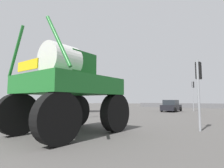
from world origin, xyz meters
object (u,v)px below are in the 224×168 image
Objects in this scene: traffic_signal_near_left at (75,85)px; traffic_signal_near_right at (199,79)px; bare_tree_left at (71,71)px; sedan_ahead at (171,106)px; oversize_sprayer at (69,88)px; traffic_signal_far_left at (193,89)px.

traffic_signal_near_left is 1.07× the size of traffic_signal_near_right.
sedan_ahead is at bearing 47.68° from bare_tree_left.
oversize_sprayer is 21.18m from traffic_signal_far_left.
traffic_signal_near_left reaches higher than sedan_ahead.
oversize_sprayer is at bearing -91.15° from traffic_signal_far_left.
sedan_ahead is 1.21× the size of traffic_signal_near_right.
sedan_ahead is 1.13× the size of traffic_signal_near_left.
bare_tree_left reaches higher than sedan_ahead.
traffic_signal_far_left is at bearing 73.13° from traffic_signal_near_left.
traffic_signal_near_right is at bearing -45.95° from oversize_sprayer.
sedan_ahead is at bearing 78.04° from traffic_signal_near_left.
bare_tree_left reaches higher than oversize_sprayer.
traffic_signal_near_right reaches higher than sedan_ahead.
traffic_signal_near_left reaches higher than traffic_signal_near_right.
oversize_sprayer is at bearing -43.00° from traffic_signal_near_left.
traffic_signal_near_right is (6.17, -13.97, 1.80)m from sedan_ahead.
sedan_ahead is at bearing 113.84° from traffic_signal_near_right.
oversize_sprayer is 1.44× the size of traffic_signal_near_right.
sedan_ahead is 1.01× the size of traffic_signal_far_left.
bare_tree_left reaches higher than traffic_signal_near_right.
oversize_sprayer is at bearing -40.00° from bare_tree_left.
traffic_signal_far_left reaches higher than traffic_signal_near_left.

